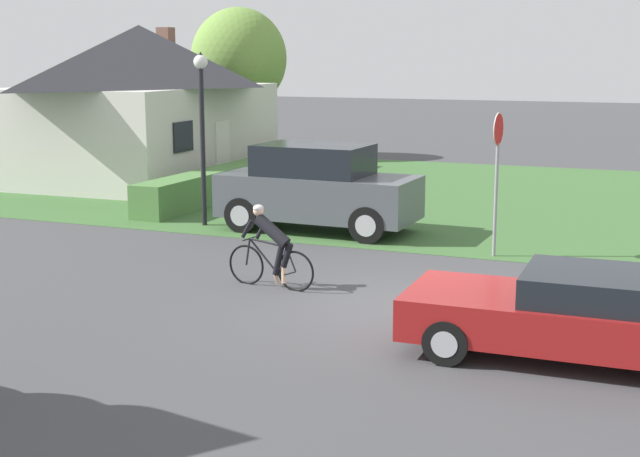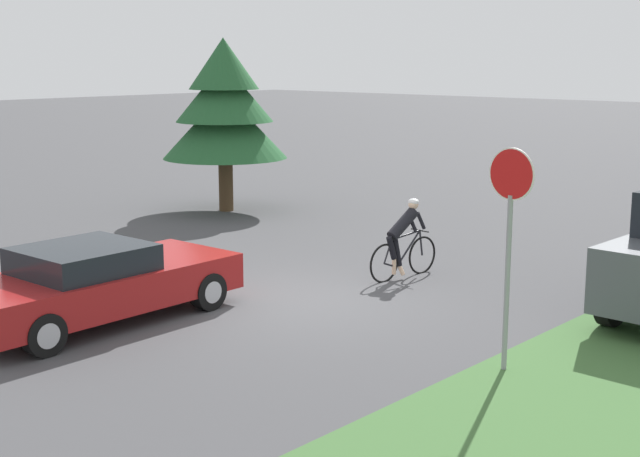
{
  "view_description": "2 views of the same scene",
  "coord_description": "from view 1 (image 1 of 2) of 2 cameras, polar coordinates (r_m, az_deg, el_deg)",
  "views": [
    {
      "loc": [
        -13.53,
        -4.13,
        4.04
      ],
      "look_at": [
        -1.02,
        1.07,
        1.41
      ],
      "focal_mm": 50.0,
      "sensor_mm": 36.0,
      "label": 1
    },
    {
      "loc": [
        9.99,
        -10.53,
        4.06
      ],
      "look_at": [
        0.18,
        0.39,
        1.23
      ],
      "focal_mm": 50.0,
      "sensor_mm": 36.0,
      "label": 2
    }
  ],
  "objects": [
    {
      "name": "hedge_row",
      "position": [
        27.58,
        -4.34,
        3.44
      ],
      "size": [
        11.98,
        0.9,
        0.89
      ],
      "primitive_type": "cube",
      "color": "#4C7A3D",
      "rests_on": "ground"
    },
    {
      "name": "cottage_house",
      "position": [
        30.58,
        -11.36,
        8.09
      ],
      "size": [
        9.86,
        6.65,
        5.06
      ],
      "rotation": [
        0.0,
        0.0,
        0.02
      ],
      "color": "beige",
      "rests_on": "ground"
    },
    {
      "name": "stop_sign",
      "position": [
        18.31,
        11.28,
        4.52
      ],
      "size": [
        0.68,
        0.08,
        2.94
      ],
      "rotation": [
        0.0,
        0.0,
        3.06
      ],
      "color": "gray",
      "rests_on": "ground"
    },
    {
      "name": "cyclist",
      "position": [
        15.74,
        -3.16,
        -1.27
      ],
      "size": [
        0.44,
        1.76,
        1.49
      ],
      "rotation": [
        0.0,
        0.0,
        1.46
      ],
      "color": "black",
      "rests_on": "ground"
    },
    {
      "name": "street_lamp",
      "position": [
        21.48,
        -7.58,
        7.57
      ],
      "size": [
        0.33,
        0.33,
        4.15
      ],
      "color": "black",
      "rests_on": "ground"
    },
    {
      "name": "ground_plane",
      "position": [
        14.71,
        5.4,
        -5.02
      ],
      "size": [
        140.0,
        140.0,
        0.0
      ],
      "primitive_type": "plane",
      "color": "#424244"
    },
    {
      "name": "parked_suv_right",
      "position": [
        20.79,
        -0.17,
        2.57
      ],
      "size": [
        2.08,
        4.62,
        2.03
      ],
      "rotation": [
        0.0,
        0.0,
        1.55
      ],
      "color": "#4C5156",
      "rests_on": "ground"
    },
    {
      "name": "grass_verge_right",
      "position": [
        27.05,
        4.82,
        2.34
      ],
      "size": [
        16.0,
        36.0,
        0.01
      ],
      "primitive_type": "cube",
      "color": "#3D6633",
      "rests_on": "ground"
    },
    {
      "name": "sedan_left_lane",
      "position": [
        12.51,
        16.04,
        -5.36
      ],
      "size": [
        2.0,
        4.51,
        1.23
      ],
      "rotation": [
        0.0,
        0.0,
        1.59
      ],
      "color": "maroon",
      "rests_on": "ground"
    },
    {
      "name": "deciduous_tree_right",
      "position": [
        36.42,
        -5.21,
        10.77
      ],
      "size": [
        3.83,
        3.83,
        5.97
      ],
      "color": "#4C3823",
      "rests_on": "ground"
    }
  ]
}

